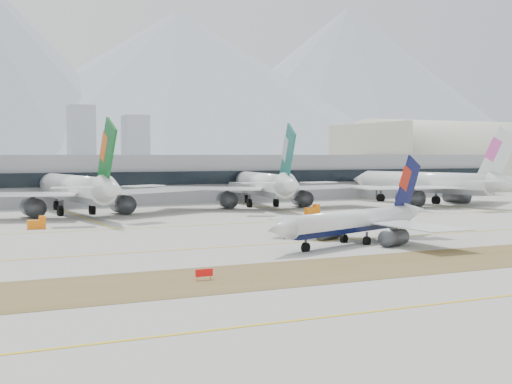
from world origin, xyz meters
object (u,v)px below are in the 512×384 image
taxiing_airliner (358,222)px  hangar (450,188)px  widebody_eva (77,190)px  widebody_cathay (264,186)px  widebody_china_air (431,184)px  terminal (120,178)px

taxiing_airliner → hangar: 207.11m
widebody_eva → widebody_cathay: widebody_eva is taller
widebody_eva → widebody_china_air: size_ratio=1.03×
terminal → hangar: 156.05m
taxiing_airliner → hangar: hangar is taller
widebody_eva → hangar: (178.30, 68.24, -6.12)m
widebody_china_air → terminal: 97.80m
widebody_cathay → widebody_china_air: widebody_cathay is taller
widebody_cathay → widebody_china_air: 51.46m
widebody_china_air → terminal: (-79.70, 56.66, 1.34)m
taxiing_airliner → terminal: 125.40m
widebody_china_air → hangar: hangar is taller
widebody_eva → widebody_china_air: 103.80m
widebody_china_air → terminal: bearing=42.6°
widebody_eva → widebody_china_air: widebody_eva is taller
taxiing_airliner → widebody_eva: size_ratio=0.66×
taxiing_airliner → widebody_china_air: bearing=-158.0°
taxiing_airliner → widebody_eva: (-30.77, 77.07, 2.60)m
widebody_eva → hangar: bearing=-73.2°
hangar → widebody_china_air: bearing=-134.3°
taxiing_airliner → widebody_cathay: size_ratio=0.67×
widebody_eva → widebody_cathay: bearing=-90.1°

